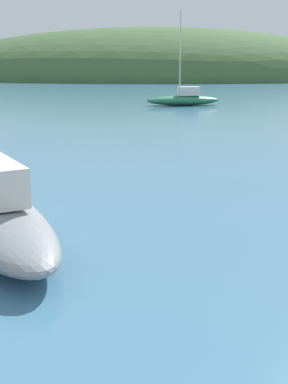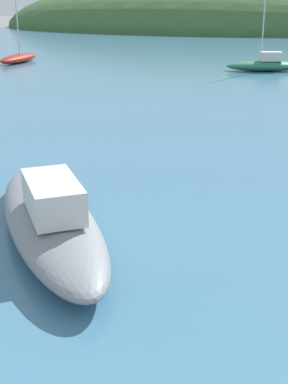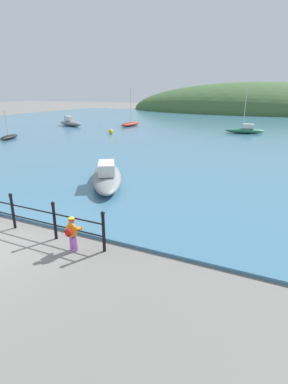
% 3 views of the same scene
% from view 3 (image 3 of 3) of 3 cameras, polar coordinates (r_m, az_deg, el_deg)
% --- Properties ---
extents(water, '(80.00, 60.00, 0.10)m').
position_cam_3_polar(water, '(37.68, 14.56, 11.69)').
color(water, teal).
rests_on(water, ground).
extents(far_hillside, '(57.41, 31.57, 12.26)m').
position_cam_3_polar(far_hillside, '(72.52, 20.46, 14.20)').
color(far_hillside, '#3D6033').
rests_on(far_hillside, ground).
extents(iron_railing, '(7.05, 0.12, 1.21)m').
position_cam_3_polar(iron_railing, '(10.53, -23.75, -3.12)').
color(iron_railing, black).
rests_on(iron_railing, ground).
extents(child_in_coat, '(0.39, 0.54, 1.00)m').
position_cam_3_polar(child_in_coat, '(8.53, -13.54, -7.28)').
color(child_in_coat, '#AD66C6').
rests_on(child_in_coat, ground).
extents(boat_nearest_quay, '(4.51, 2.42, 1.18)m').
position_cam_3_polar(boat_nearest_quay, '(39.52, -13.84, 12.68)').
color(boat_nearest_quay, gray).
rests_on(boat_nearest_quay, water).
extents(boat_far_right, '(1.28, 3.83, 4.62)m').
position_cam_3_polar(boat_far_right, '(38.31, -2.64, 12.83)').
color(boat_far_right, maroon).
rests_on(boat_far_right, water).
extents(boat_blue_hull, '(1.67, 2.82, 2.54)m').
position_cam_3_polar(boat_blue_hull, '(30.35, -24.32, 9.56)').
color(boat_blue_hull, black).
rests_on(boat_blue_hull, water).
extents(boat_twin_mast, '(3.85, 5.11, 1.09)m').
position_cam_3_polar(boat_twin_mast, '(14.26, -7.07, 3.03)').
color(boat_twin_mast, gray).
rests_on(boat_twin_mast, water).
extents(boat_green_fishing, '(4.02, 1.90, 4.77)m').
position_cam_3_polar(boat_green_fishing, '(33.27, 18.70, 11.11)').
color(boat_green_fishing, '#287551').
rests_on(boat_green_fishing, water).
extents(mooring_buoy, '(0.49, 0.49, 0.49)m').
position_cam_3_polar(mooring_buoy, '(31.33, -6.34, 11.39)').
color(mooring_buoy, yellow).
rests_on(mooring_buoy, water).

